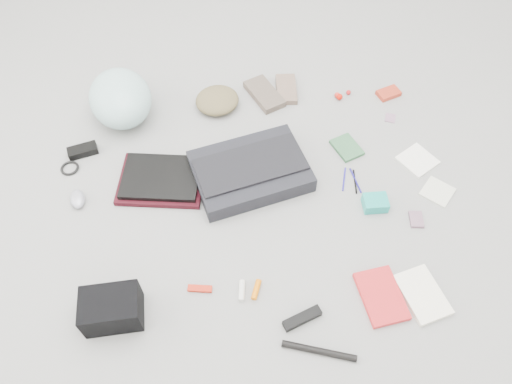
{
  "coord_description": "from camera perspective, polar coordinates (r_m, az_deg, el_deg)",
  "views": [
    {
      "loc": [
        -0.09,
        -1.13,
        1.66
      ],
      "look_at": [
        0.0,
        0.0,
        0.05
      ],
      "focal_mm": 35.0,
      "sensor_mm": 36.0,
      "label": 1
    }
  ],
  "objects": [
    {
      "name": "toiletry_tube_white",
      "position": [
        1.8,
        -1.63,
        -11.2
      ],
      "size": [
        0.03,
        0.08,
        0.02
      ],
      "primitive_type": "cylinder",
      "rotation": [
        1.57,
        0.0,
        -0.1
      ],
      "color": "silver",
      "rests_on": "ground_plane"
    },
    {
      "name": "ground_plane",
      "position": [
        2.01,
        0.0,
        -0.82
      ],
      "size": [
        4.0,
        4.0,
        0.0
      ],
      "primitive_type": "plane",
      "color": "gray"
    },
    {
      "name": "bag_flap",
      "position": [
        2.01,
        -0.66,
        3.15
      ],
      "size": [
        0.47,
        0.31,
        0.01
      ],
      "primitive_type": "cube",
      "rotation": [
        0.0,
        0.0,
        0.27
      ],
      "color": "black",
      "rests_on": "messenger_bag"
    },
    {
      "name": "notepad",
      "position": [
        2.2,
        10.33,
        5.02
      ],
      "size": [
        0.14,
        0.16,
        0.02
      ],
      "primitive_type": "cube",
      "rotation": [
        0.0,
        0.0,
        0.41
      ],
      "color": "#2F5D3A",
      "rests_on": "ground_plane"
    },
    {
      "name": "book_red",
      "position": [
        1.85,
        14.13,
        -11.47
      ],
      "size": [
        0.17,
        0.23,
        0.02
      ],
      "primitive_type": "cube",
      "rotation": [
        0.0,
        0.0,
        0.16
      ],
      "color": "red",
      "rests_on": "ground_plane"
    },
    {
      "name": "toiletry_tube_orange",
      "position": [
        1.8,
        0.03,
        -11.09
      ],
      "size": [
        0.04,
        0.08,
        0.02
      ],
      "primitive_type": "cylinder",
      "rotation": [
        1.57,
        0.0,
        -0.33
      ],
      "color": "orange",
      "rests_on": "ground_plane"
    },
    {
      "name": "stamp_sheet",
      "position": [
        2.37,
        15.09,
        8.18
      ],
      "size": [
        0.06,
        0.07,
        0.0
      ],
      "primitive_type": "cube",
      "rotation": [
        0.0,
        0.0,
        -0.36
      ],
      "color": "gray",
      "rests_on": "ground_plane"
    },
    {
      "name": "pen_black",
      "position": [
        2.09,
        11.25,
        1.17
      ],
      "size": [
        0.02,
        0.12,
        0.01
      ],
      "primitive_type": "cylinder",
      "rotation": [
        1.57,
        0.0,
        -0.09
      ],
      "color": "black",
      "rests_on": "ground_plane"
    },
    {
      "name": "pen_blue",
      "position": [
        2.09,
        10.04,
        1.45
      ],
      "size": [
        0.04,
        0.12,
        0.01
      ],
      "primitive_type": "cylinder",
      "rotation": [
        1.57,
        0.0,
        -0.27
      ],
      "color": "#231C93",
      "rests_on": "ground_plane"
    },
    {
      "name": "laptop",
      "position": [
        2.07,
        -10.83,
        1.68
      ],
      "size": [
        0.34,
        0.26,
        0.02
      ],
      "primitive_type": "cube",
      "rotation": [
        0.0,
        0.0,
        -0.13
      ],
      "color": "black",
      "rests_on": "laptop_sleeve"
    },
    {
      "name": "mitten_right",
      "position": [
        2.41,
        3.49,
        11.66
      ],
      "size": [
        0.1,
        0.19,
        0.03
      ],
      "primitive_type": "cube",
      "rotation": [
        0.0,
        0.0,
        -0.04
      ],
      "color": "#786050",
      "rests_on": "ground_plane"
    },
    {
      "name": "napkin_top",
      "position": [
        2.23,
        17.97,
        3.49
      ],
      "size": [
        0.19,
        0.19,
        0.01
      ],
      "primitive_type": "cube",
      "rotation": [
        0.0,
        0.0,
        0.57
      ],
      "color": "white",
      "rests_on": "ground_plane"
    },
    {
      "name": "multitool",
      "position": [
        1.82,
        -6.43,
        -10.92
      ],
      "size": [
        0.09,
        0.04,
        0.01
      ],
      "primitive_type": "cube",
      "rotation": [
        0.0,
        0.0,
        -0.14
      ],
      "color": "#B01E0B",
      "rests_on": "ground_plane"
    },
    {
      "name": "laptop_sleeve",
      "position": [
        2.08,
        -10.73,
        1.31
      ],
      "size": [
        0.37,
        0.3,
        0.02
      ],
      "primitive_type": "cube",
      "rotation": [
        0.0,
        0.0,
        -0.13
      ],
      "color": "#330911",
      "rests_on": "ground_plane"
    },
    {
      "name": "book_white",
      "position": [
        1.89,
        18.48,
        -11.06
      ],
      "size": [
        0.18,
        0.23,
        0.02
      ],
      "primitive_type": "cube",
      "rotation": [
        0.0,
        0.0,
        0.28
      ],
      "color": "white",
      "rests_on": "ground_plane"
    },
    {
      "name": "altoids_tin",
      "position": [
        2.47,
        14.9,
        10.86
      ],
      "size": [
        0.12,
        0.1,
        0.02
      ],
      "primitive_type": "cube",
      "rotation": [
        0.0,
        0.0,
        0.37
      ],
      "color": "#B4331E",
      "rests_on": "ground_plane"
    },
    {
      "name": "pen_navy",
      "position": [
        2.1,
        11.31,
        1.3
      ],
      "size": [
        0.03,
        0.13,
        0.01
      ],
      "primitive_type": "cylinder",
      "rotation": [
        1.57,
        0.0,
        0.18
      ],
      "color": "navy",
      "rests_on": "ground_plane"
    },
    {
      "name": "lollipop_c",
      "position": [
        2.43,
        10.52,
        11.13
      ],
      "size": [
        0.02,
        0.02,
        0.02
      ],
      "primitive_type": "sphere",
      "rotation": [
        0.0,
        0.0,
        0.02
      ],
      "color": "red",
      "rests_on": "ground_plane"
    },
    {
      "name": "accordion_wallet",
      "position": [
        2.02,
        13.46,
        -1.22
      ],
      "size": [
        0.1,
        0.08,
        0.05
      ],
      "primitive_type": "cube",
      "rotation": [
        0.0,
        0.0,
        0.01
      ],
      "color": "teal",
      "rests_on": "ground_plane"
    },
    {
      "name": "lollipop_a",
      "position": [
        2.4,
        9.26,
        10.88
      ],
      "size": [
        0.03,
        0.03,
        0.03
      ],
      "primitive_type": "sphere",
      "rotation": [
        0.0,
        0.0,
        -0.4
      ],
      "color": "red",
      "rests_on": "ground_plane"
    },
    {
      "name": "mouse",
      "position": [
        2.11,
        -19.73,
        -0.75
      ],
      "size": [
        0.08,
        0.11,
        0.04
      ],
      "primitive_type": "ellipsoid",
      "rotation": [
        0.0,
        0.0,
        0.24
      ],
      "color": "#91919F",
      "rests_on": "ground_plane"
    },
    {
      "name": "beanie",
      "position": [
        2.32,
        -4.46,
        10.41
      ],
      "size": [
        0.25,
        0.25,
        0.07
      ],
      "primitive_type": "ellipsoid",
      "rotation": [
        0.0,
        0.0,
        0.36
      ],
      "color": "brown",
      "rests_on": "ground_plane"
    },
    {
      "name": "messenger_bag",
      "position": [
        2.04,
        -0.65,
        2.39
      ],
      "size": [
        0.52,
        0.43,
        0.08
      ],
      "primitive_type": "cube",
      "rotation": [
        0.0,
        0.0,
        0.27
      ],
      "color": "black",
      "rests_on": "ground_plane"
    },
    {
      "name": "mitten_left",
      "position": [
        2.37,
        0.95,
        11.13
      ],
      "size": [
        0.19,
        0.24,
        0.03
      ],
      "primitive_type": "cube",
      "rotation": [
        0.0,
        0.0,
        0.45
      ],
      "color": "brown",
      "rests_on": "ground_plane"
    },
    {
      "name": "lollipop_b",
      "position": [
        2.39,
        9.52,
        10.67
      ],
      "size": [
        0.04,
        0.04,
        0.03
      ],
      "primitive_type": "sphere",
      "rotation": [
        0.0,
        0.0,
        -0.35
      ],
      "color": "#BE1004",
      "rests_on": "ground_plane"
    },
    {
      "name": "bike_helmet",
      "position": [
        2.31,
        -15.24,
        10.3
      ],
      "size": [
        0.35,
        0.4,
        0.2
      ],
      "primitive_type": "ellipsoid",
      "rotation": [
        0.0,
        0.0,
        0.26
      ],
      "color": "#A9D8D6",
      "rests_on": "ground_plane"
    },
    {
      "name": "bike_pump",
      "position": [
        1.74,
        7.21,
        -17.58
      ],
      "size": [
        0.25,
        0.09,
        0.02
      ],
      "primitive_type": "cylinder",
      "rotation": [
        0.0,
        1.57,
        -0.29
      ],
      "color": "black",
      "rests_on": "ground_plane"
    },
    {
      "name": "u_lock",
      "position": [
        1.77,
        5.3,
        -14.18
      ],
      "size": [
        0.14,
        0.08,
        0.03
      ],
      "primitive_type": "cube",
      "rotation": [
        0.0,
        0.0,
        0.38
      ],
      "color": "black",
      "rests_on": "ground_plane"
    },
    {
      "name": "napkin_bottom",
      "position": [
        2.15,
        20.04,
        0.04
      ],
      "size": [
        0.16,
        0.16,
        0.01
      ],
      "primitive_type": "cube",
      "rotation": [
        0.0,
        0.0,
        0.85
      ],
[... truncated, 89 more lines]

